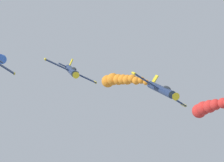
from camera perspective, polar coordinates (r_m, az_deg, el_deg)
The scene contains 4 objects.
smoke_trail_left_inner at distance 72.18m, azimuth 14.49°, elevation -3.77°, with size 2.84×20.04×6.67m.
airplane_right_inner at distance 55.76m, azimuth 7.31°, elevation -1.24°, with size 8.24×10.35×5.46m.
smoke_trail_right_inner at distance 72.68m, azimuth 0.89°, elevation 0.16°, with size 4.65×17.00×3.88m.
airplane_left_outer at distance 63.87m, azimuth -6.03°, elevation 1.53°, with size 8.73×10.35×4.56m.
Camera 1 is at (13.51, 57.92, 147.37)m, focal length 61.65 mm.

